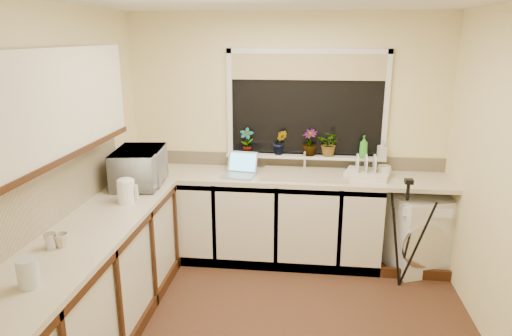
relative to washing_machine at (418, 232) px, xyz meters
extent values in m
plane|color=#503220|center=(-1.32, -1.17, -0.37)|extent=(3.20, 3.20, 0.00)
plane|color=#F9E7A6|center=(-1.32, 0.33, 0.85)|extent=(3.20, 0.00, 3.20)
plane|color=#F9E7A6|center=(-1.32, -2.67, 0.85)|extent=(3.20, 0.00, 3.20)
plane|color=#F9E7A6|center=(-2.92, -1.17, 0.85)|extent=(0.00, 3.00, 3.00)
plane|color=#F9E7A6|center=(0.28, -1.17, 0.85)|extent=(0.00, 3.00, 3.00)
cube|color=silver|center=(-1.65, 0.03, 0.06)|extent=(2.55, 0.60, 0.86)
cube|color=silver|center=(-2.62, -1.47, 0.06)|extent=(0.54, 2.40, 0.86)
cube|color=beige|center=(-1.32, 0.03, 0.51)|extent=(3.20, 0.60, 0.04)
cube|color=beige|center=(-2.62, -1.47, 0.51)|extent=(0.60, 2.40, 0.04)
cube|color=silver|center=(-2.76, -1.62, 1.43)|extent=(0.28, 1.90, 0.70)
cube|color=beige|center=(-2.91, -1.47, 0.75)|extent=(0.02, 2.40, 0.45)
cube|color=beige|center=(-1.32, 0.32, 0.60)|extent=(3.20, 0.02, 0.14)
cube|color=black|center=(-1.12, 0.32, 1.18)|extent=(1.50, 0.02, 1.00)
cube|color=tan|center=(-1.12, 0.29, 1.55)|extent=(1.50, 0.02, 0.25)
cube|color=white|center=(-1.12, 0.26, 0.66)|extent=(1.60, 0.14, 0.03)
cube|color=tan|center=(-1.12, 0.03, 0.54)|extent=(0.82, 0.46, 0.03)
cylinder|color=silver|center=(-1.12, 0.21, 0.65)|extent=(0.03, 0.03, 0.24)
cube|color=white|center=(0.00, 0.00, 0.00)|extent=(0.68, 0.67, 0.75)
cube|color=#A4A5AC|center=(-1.76, -0.08, 0.53)|extent=(0.33, 0.26, 0.02)
cube|color=#5DC9FF|center=(-1.73, 0.06, 0.64)|extent=(0.31, 0.13, 0.20)
cylinder|color=white|center=(-2.55, -0.90, 0.62)|extent=(0.14, 0.14, 0.19)
cube|color=silver|center=(-0.51, 0.05, 0.56)|extent=(0.47, 0.40, 0.06)
cylinder|color=silver|center=(-2.58, -2.22, 0.61)|extent=(0.11, 0.11, 0.17)
cylinder|color=silver|center=(-2.71, -1.77, 0.58)|extent=(0.07, 0.07, 0.10)
imported|color=silver|center=(-2.61, -0.43, 0.69)|extent=(0.47, 0.64, 0.33)
imported|color=#999999|center=(-1.71, 0.23, 0.81)|extent=(0.14, 0.10, 0.27)
imported|color=#999999|center=(-1.38, 0.25, 0.80)|extent=(0.15, 0.12, 0.25)
imported|color=#999999|center=(-1.08, 0.25, 0.81)|extent=(0.19, 0.19, 0.27)
imported|color=#999999|center=(-0.88, 0.25, 0.80)|extent=(0.29, 0.27, 0.25)
imported|color=green|center=(-0.55, 0.22, 0.79)|extent=(0.11, 0.11, 0.22)
imported|color=#999999|center=(-0.36, 0.25, 0.76)|extent=(0.09, 0.09, 0.18)
imported|color=silver|center=(-0.35, 0.09, 0.58)|extent=(0.18, 0.18, 0.11)
imported|color=beige|center=(-2.66, -1.73, 0.57)|extent=(0.11, 0.11, 0.09)
camera|label=1|loc=(-1.09, -4.30, 1.85)|focal=32.31mm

